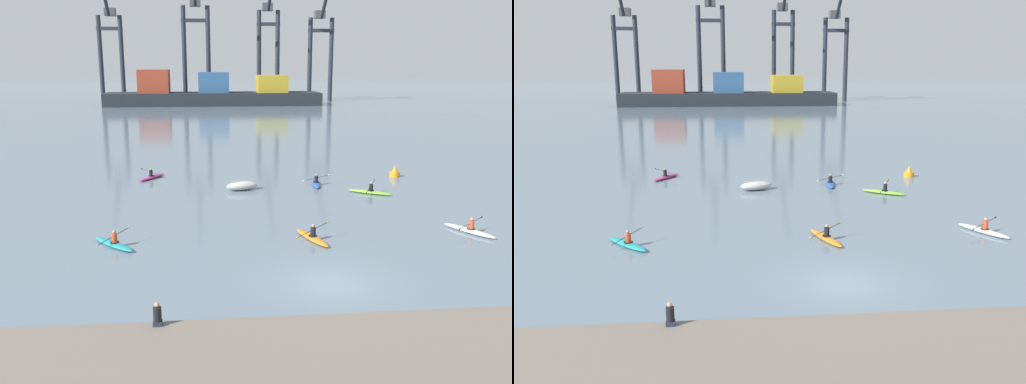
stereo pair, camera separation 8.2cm
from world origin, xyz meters
TOP-DOWN VIEW (x-y plane):
  - ground_plane at (0.00, 0.00)m, footprint 800.00×800.00m
  - container_barge at (-3.94, 110.37)m, footprint 52.68×10.68m
  - gantry_crane_west at (-30.43, 124.74)m, footprint 6.77×17.90m
  - gantry_crane_west_mid at (-7.71, 119.70)m, footprint 7.43×16.82m
  - gantry_crane_east_mid at (11.62, 122.83)m, footprint 6.25×19.74m
  - gantry_crane_east at (25.79, 122.12)m, footprint 7.02×16.64m
  - capsized_dinghy at (-2.74, 18.67)m, footprint 2.80×1.79m
  - channel_buoy at (11.11, 22.50)m, footprint 0.90×0.90m
  - kayak_orange at (0.37, 6.12)m, footprint 2.09×3.41m
  - kayak_white at (9.89, 6.53)m, footprint 2.15×3.27m
  - kayak_blue at (3.47, 19.87)m, footprint 2.23×3.45m
  - kayak_teal at (-10.63, 6.04)m, footprint 2.76×2.89m
  - kayak_lime at (6.97, 16.50)m, footprint 3.15×2.40m
  - kayak_magenta at (-10.32, 23.68)m, footprint 2.29×3.21m
  - seated_onlooker at (-7.34, -4.28)m, footprint 0.32×0.30m

SIDE VIEW (x-z plane):
  - ground_plane at x=0.00m, z-range 0.00..0.00m
  - kayak_orange at x=0.37m, z-range -0.34..0.69m
  - kayak_white at x=9.89m, z-range -0.30..0.65m
  - kayak_blue at x=3.47m, z-range -0.30..0.65m
  - kayak_magenta at x=-10.32m, z-range -0.30..0.65m
  - kayak_teal at x=-10.63m, z-range -0.30..0.65m
  - kayak_lime at x=6.97m, z-range -0.32..0.67m
  - capsized_dinghy at x=-2.74m, z-range -0.03..0.73m
  - channel_buoy at x=11.11m, z-range -0.14..0.86m
  - seated_onlooker at x=-7.34m, z-range 0.52..1.41m
  - container_barge at x=-3.94m, z-range -1.50..7.15m
  - gantry_crane_east at x=25.79m, z-range -0.94..32.17m
  - gantry_crane_west at x=-30.43m, z-range -1.61..34.04m
  - gantry_crane_east_mid at x=11.62m, z-range -1.13..35.16m
  - gantry_crane_west_mid at x=-7.71m, z-range -1.50..35.95m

